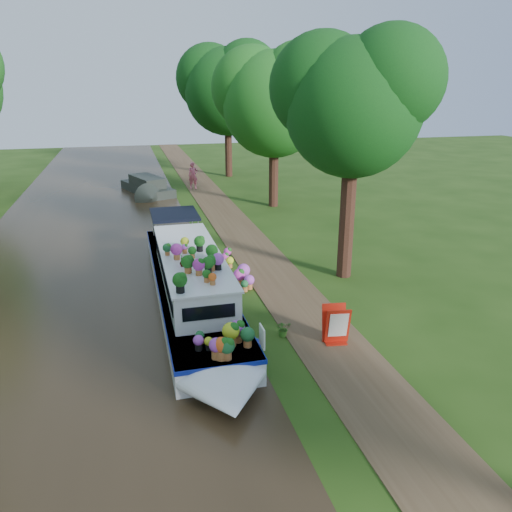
{
  "coord_description": "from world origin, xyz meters",
  "views": [
    {
      "loc": [
        -4.04,
        -13.64,
        7.02
      ],
      "look_at": [
        0.15,
        2.47,
        1.3
      ],
      "focal_mm": 35.0,
      "sensor_mm": 36.0,
      "label": 1
    }
  ],
  "objects_px": {
    "plant_boat": "(192,283)",
    "second_boat": "(147,187)",
    "pedestrian_pink": "(193,176)",
    "sandwich_board": "(336,326)"
  },
  "relations": [
    {
      "from": "sandwich_board",
      "to": "pedestrian_pink",
      "type": "xyz_separation_m",
      "value": [
        -0.86,
        23.4,
        0.43
      ]
    },
    {
      "from": "plant_boat",
      "to": "pedestrian_pink",
      "type": "xyz_separation_m",
      "value": [
        2.75,
        19.89,
        0.1
      ]
    },
    {
      "from": "plant_boat",
      "to": "second_boat",
      "type": "distance_m",
      "value": 18.92
    },
    {
      "from": "second_boat",
      "to": "pedestrian_pink",
      "type": "height_order",
      "value": "pedestrian_pink"
    },
    {
      "from": "plant_boat",
      "to": "second_boat",
      "type": "height_order",
      "value": "plant_boat"
    },
    {
      "from": "plant_boat",
      "to": "sandwich_board",
      "type": "relative_size",
      "value": 12.25
    },
    {
      "from": "plant_boat",
      "to": "pedestrian_pink",
      "type": "bearing_deg",
      "value": 82.13
    },
    {
      "from": "sandwich_board",
      "to": "plant_boat",
      "type": "bearing_deg",
      "value": 144.15
    },
    {
      "from": "second_boat",
      "to": "pedestrian_pink",
      "type": "relative_size",
      "value": 3.55
    },
    {
      "from": "second_boat",
      "to": "sandwich_board",
      "type": "xyz_separation_m",
      "value": [
        4.11,
        -22.42,
        0.04
      ]
    }
  ]
}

